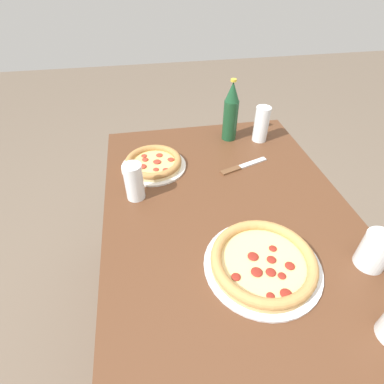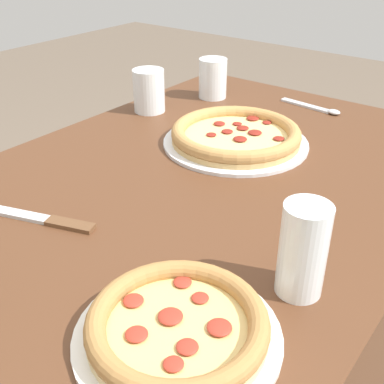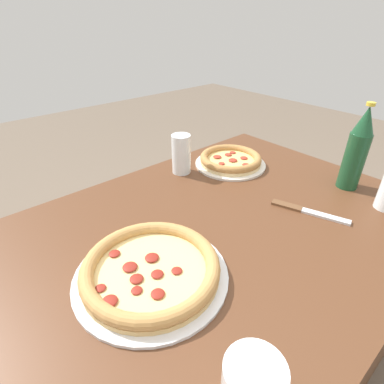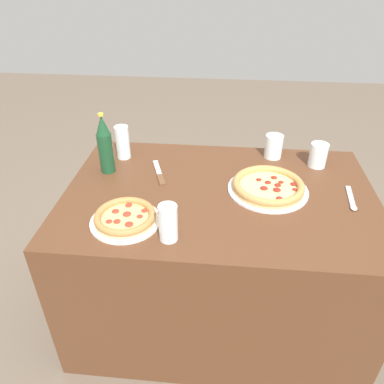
{
  "view_description": "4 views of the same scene",
  "coord_description": "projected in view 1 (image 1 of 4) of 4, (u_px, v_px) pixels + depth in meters",
  "views": [
    {
      "loc": [
        -0.67,
        0.26,
        1.44
      ],
      "look_at": [
        0.07,
        0.13,
        0.8
      ],
      "focal_mm": 28.0,
      "sensor_mm": 36.0,
      "label": 1
    },
    {
      "loc": [
        0.67,
        0.51,
        1.18
      ],
      "look_at": [
        0.09,
        0.07,
        0.76
      ],
      "focal_mm": 45.0,
      "sensor_mm": 36.0,
      "label": 2
    },
    {
      "loc": [
        -0.44,
        -0.44,
        1.22
      ],
      "look_at": [
        0.05,
        0.12,
        0.77
      ],
      "focal_mm": 28.0,
      "sensor_mm": 36.0,
      "label": 3
    },
    {
      "loc": [
        -0.01,
        1.31,
        1.58
      ],
      "look_at": [
        0.1,
        0.12,
        0.8
      ],
      "focal_mm": 35.0,
      "sensor_mm": 36.0,
      "label": 4
    }
  ],
  "objects": [
    {
      "name": "table",
      "position": [
        225.0,
        280.0,
        1.24
      ],
      "size": [
        1.3,
        0.85,
        0.72
      ],
      "color": "#56331E",
      "rests_on": "ground_plane"
    },
    {
      "name": "ground_plane",
      "position": [
        219.0,
        321.0,
        1.47
      ],
      "size": [
        8.0,
        8.0,
        0.0
      ],
      "primitive_type": "plane",
      "color": "#6B5B4C"
    },
    {
      "name": "pizza_margherita",
      "position": [
        154.0,
        163.0,
        1.22
      ],
      "size": [
        0.26,
        0.26,
        0.04
      ],
      "color": "silver",
      "rests_on": "table"
    },
    {
      "name": "beer_bottle",
      "position": [
        231.0,
        112.0,
        1.32
      ],
      "size": [
        0.07,
        0.07,
        0.28
      ],
      "color": "#194728",
      "rests_on": "table"
    },
    {
      "name": "glass_iced_tea",
      "position": [
        134.0,
        183.0,
        1.04
      ],
      "size": [
        0.07,
        0.07,
        0.14
      ],
      "color": "white",
      "rests_on": "table"
    },
    {
      "name": "knife",
      "position": [
        242.0,
        167.0,
        1.22
      ],
      "size": [
        0.09,
        0.21,
        0.01
      ],
      "color": "brown",
      "rests_on": "table"
    },
    {
      "name": "pizza_salami",
      "position": [
        263.0,
        262.0,
        0.84
      ],
      "size": [
        0.33,
        0.33,
        0.04
      ],
      "color": "silver",
      "rests_on": "table"
    },
    {
      "name": "glass_red_wine",
      "position": [
        374.0,
        252.0,
        0.83
      ],
      "size": [
        0.08,
        0.08,
        0.11
      ],
      "color": "white",
      "rests_on": "table"
    },
    {
      "name": "glass_lemonade",
      "position": [
        261.0,
        125.0,
        1.34
      ],
      "size": [
        0.07,
        0.07,
        0.16
      ],
      "color": "white",
      "rests_on": "table"
    }
  ]
}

